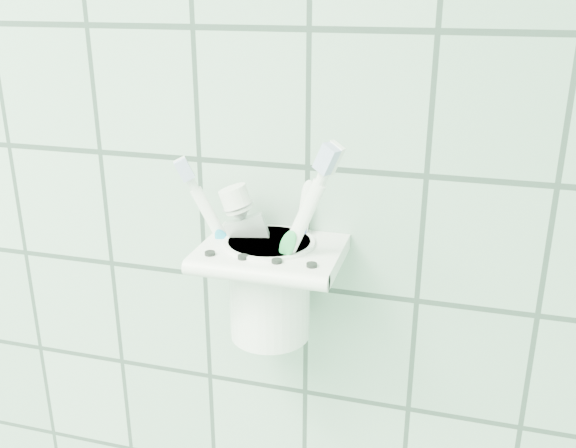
{
  "coord_description": "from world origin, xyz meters",
  "views": [
    {
      "loc": [
        0.8,
        0.63,
        1.54
      ],
      "look_at": [
        0.67,
        1.1,
        1.36
      ],
      "focal_mm": 40.0,
      "sensor_mm": 36.0,
      "label": 1
    }
  ],
  "objects_px": {
    "toothbrush_pink": "(263,233)",
    "toothbrush_blue": "(286,235)",
    "cup": "(270,285)",
    "holder_bracket": "(272,255)",
    "toothbrush_orange": "(251,225)",
    "toothpaste_tube": "(280,244)"
  },
  "relations": [
    {
      "from": "toothbrush_blue",
      "to": "toothbrush_orange",
      "type": "bearing_deg",
      "value": -154.29
    },
    {
      "from": "toothbrush_orange",
      "to": "toothpaste_tube",
      "type": "bearing_deg",
      "value": 66.95
    },
    {
      "from": "holder_bracket",
      "to": "toothpaste_tube",
      "type": "height_order",
      "value": "toothpaste_tube"
    },
    {
      "from": "holder_bracket",
      "to": "toothpaste_tube",
      "type": "bearing_deg",
      "value": 78.37
    },
    {
      "from": "toothbrush_pink",
      "to": "toothbrush_blue",
      "type": "height_order",
      "value": "toothbrush_blue"
    },
    {
      "from": "holder_bracket",
      "to": "toothbrush_orange",
      "type": "height_order",
      "value": "toothbrush_orange"
    },
    {
      "from": "toothbrush_pink",
      "to": "cup",
      "type": "bearing_deg",
      "value": -83.23
    },
    {
      "from": "holder_bracket",
      "to": "cup",
      "type": "relative_size",
      "value": 1.31
    },
    {
      "from": "holder_bracket",
      "to": "toothbrush_blue",
      "type": "relative_size",
      "value": 0.69
    },
    {
      "from": "toothbrush_pink",
      "to": "toothbrush_blue",
      "type": "relative_size",
      "value": 0.94
    },
    {
      "from": "cup",
      "to": "toothbrush_pink",
      "type": "xyz_separation_m",
      "value": [
        -0.01,
        0.01,
        0.05
      ]
    },
    {
      "from": "holder_bracket",
      "to": "toothbrush_orange",
      "type": "relative_size",
      "value": 0.62
    },
    {
      "from": "holder_bracket",
      "to": "toothbrush_blue",
      "type": "bearing_deg",
      "value": 27.35
    },
    {
      "from": "holder_bracket",
      "to": "toothbrush_orange",
      "type": "distance_m",
      "value": 0.03
    },
    {
      "from": "holder_bracket",
      "to": "cup",
      "type": "xyz_separation_m",
      "value": [
        -0.0,
        0.0,
        -0.03
      ]
    },
    {
      "from": "cup",
      "to": "toothbrush_pink",
      "type": "distance_m",
      "value": 0.05
    },
    {
      "from": "toothpaste_tube",
      "to": "holder_bracket",
      "type": "bearing_deg",
      "value": -116.47
    },
    {
      "from": "toothbrush_pink",
      "to": "toothbrush_blue",
      "type": "distance_m",
      "value": 0.03
    },
    {
      "from": "cup",
      "to": "toothpaste_tube",
      "type": "height_order",
      "value": "toothpaste_tube"
    },
    {
      "from": "toothbrush_blue",
      "to": "toothbrush_pink",
      "type": "bearing_deg",
      "value": 163.13
    },
    {
      "from": "toothbrush_orange",
      "to": "toothpaste_tube",
      "type": "relative_size",
      "value": 1.35
    },
    {
      "from": "holder_bracket",
      "to": "toothbrush_blue",
      "type": "distance_m",
      "value": 0.02
    }
  ]
}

